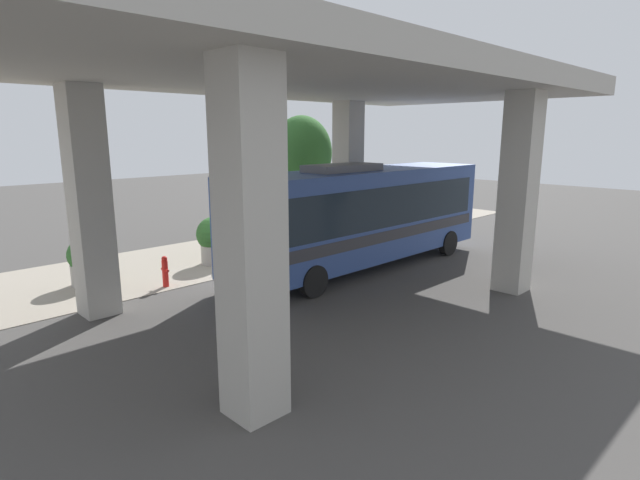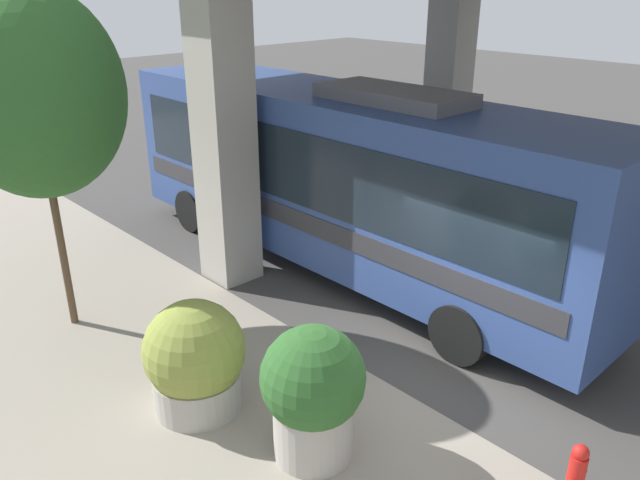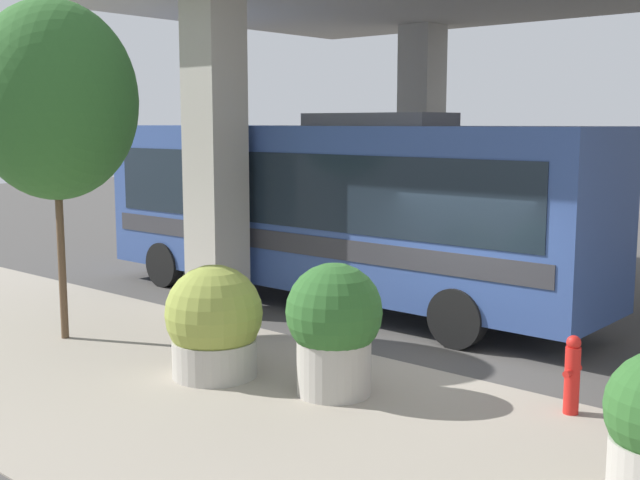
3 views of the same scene
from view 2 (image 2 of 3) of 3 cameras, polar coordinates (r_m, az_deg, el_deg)
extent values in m
plane|color=#474442|center=(9.42, 8.32, -14.07)|extent=(80.00, 80.00, 0.00)
cube|color=#ADA89E|center=(11.86, -8.82, 10.09)|extent=(0.90, 0.90, 6.08)
cube|color=#ADA89E|center=(16.78, 11.63, 13.67)|extent=(0.90, 0.90, 6.08)
cube|color=#334C8C|center=(12.39, 2.38, 6.02)|extent=(2.52, 11.25, 3.14)
cube|color=#19232D|center=(12.29, 2.41, 7.70)|extent=(2.56, 10.35, 1.38)
cube|color=#333338|center=(12.59, 2.33, 3.28)|extent=(2.56, 10.69, 0.38)
cube|color=slate|center=(11.27, 6.73, 13.01)|extent=(1.26, 2.81, 0.24)
cylinder|color=black|center=(15.12, -11.67, 2.66)|extent=(0.28, 1.00, 1.00)
cylinder|color=black|center=(16.40, -4.71, 4.68)|extent=(0.28, 1.00, 1.00)
cylinder|color=black|center=(10.07, 12.59, -8.33)|extent=(0.28, 1.00, 1.00)
cylinder|color=black|center=(11.90, 19.10, -3.96)|extent=(0.28, 1.00, 1.00)
sphere|color=red|center=(7.59, 22.74, -17.47)|extent=(0.18, 0.18, 0.18)
cylinder|color=red|center=(7.93, 22.77, -18.98)|extent=(0.12, 0.09, 0.09)
cylinder|color=#ADA89E|center=(8.20, -0.64, -16.79)|extent=(1.01, 1.01, 0.80)
sphere|color=#2D6028|center=(7.73, -0.67, -12.47)|extent=(1.30, 1.30, 1.30)
sphere|color=#993F8C|center=(7.87, 0.55, -13.71)|extent=(0.35, 0.35, 0.35)
cylinder|color=#ADA89E|center=(9.17, -11.09, -13.32)|extent=(1.23, 1.23, 0.55)
sphere|color=olive|center=(8.80, -11.42, -9.83)|extent=(1.41, 1.41, 1.41)
sphere|color=#993F8C|center=(8.89, -10.04, -10.98)|extent=(0.43, 0.43, 0.43)
cylinder|color=brown|center=(11.24, -22.65, 0.05)|extent=(0.13, 0.13, 3.20)
ellipsoid|color=#2D6028|center=(10.61, -24.67, 12.14)|extent=(2.72, 2.72, 3.26)
camera|label=1|loc=(20.83, 62.74, 8.71)|focal=28.00mm
camera|label=3|loc=(4.72, -156.67, -46.87)|focal=45.00mm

